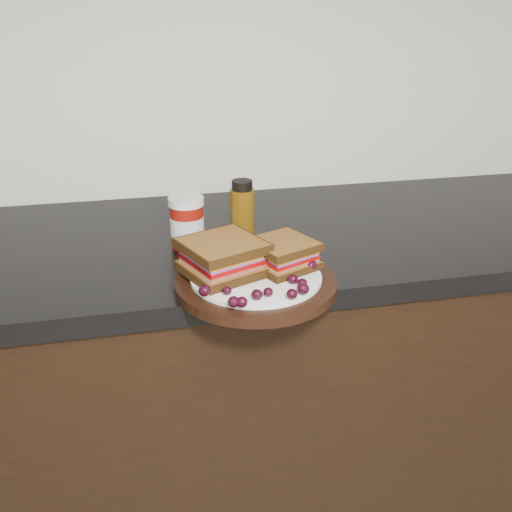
{
  "coord_description": "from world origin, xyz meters",
  "views": [
    {
      "loc": [
        -0.02,
        0.58,
        1.35
      ],
      "look_at": [
        0.17,
        1.44,
        0.96
      ],
      "focal_mm": 40.0,
      "sensor_mm": 36.0,
      "label": 1
    }
  ],
  "objects_px": {
    "oil_bottle": "(242,213)",
    "condiment_jar": "(187,222)",
    "plate": "(256,283)",
    "sandwich_left": "(223,257)"
  },
  "relations": [
    {
      "from": "plate",
      "to": "oil_bottle",
      "type": "distance_m",
      "value": 0.2
    },
    {
      "from": "condiment_jar",
      "to": "plate",
      "type": "bearing_deg",
      "value": -66.18
    },
    {
      "from": "sandwich_left",
      "to": "condiment_jar",
      "type": "xyz_separation_m",
      "value": [
        -0.04,
        0.19,
        -0.0
      ]
    },
    {
      "from": "condiment_jar",
      "to": "oil_bottle",
      "type": "height_order",
      "value": "oil_bottle"
    },
    {
      "from": "condiment_jar",
      "to": "oil_bottle",
      "type": "relative_size",
      "value": 0.76
    },
    {
      "from": "oil_bottle",
      "to": "sandwich_left",
      "type": "bearing_deg",
      "value": -111.87
    },
    {
      "from": "sandwich_left",
      "to": "oil_bottle",
      "type": "xyz_separation_m",
      "value": [
        0.07,
        0.17,
        0.01
      ]
    },
    {
      "from": "oil_bottle",
      "to": "condiment_jar",
      "type": "bearing_deg",
      "value": 170.89
    },
    {
      "from": "plate",
      "to": "condiment_jar",
      "type": "relative_size",
      "value": 2.7
    },
    {
      "from": "sandwich_left",
      "to": "oil_bottle",
      "type": "distance_m",
      "value": 0.19
    }
  ]
}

